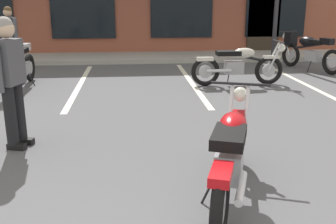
% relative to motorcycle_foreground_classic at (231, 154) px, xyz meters
% --- Properties ---
extents(ground_plane, '(80.00, 80.00, 0.00)m').
position_rel_motorcycle_foreground_classic_xyz_m(ground_plane, '(-0.80, 1.61, -0.46)').
color(ground_plane, '#515154').
extents(sidewalk_kerb, '(22.00, 1.80, 0.14)m').
position_rel_motorcycle_foreground_classic_xyz_m(sidewalk_kerb, '(-0.80, 9.08, -0.39)').
color(sidewalk_kerb, '#A8A59E').
rests_on(sidewalk_kerb, ground_plane).
extents(painted_stall_lines, '(12.83, 4.80, 0.01)m').
position_rel_motorcycle_foreground_classic_xyz_m(painted_stall_lines, '(-0.80, 5.48, -0.46)').
color(painted_stall_lines, silver).
rests_on(painted_stall_lines, ground_plane).
extents(motorcycle_foreground_classic, '(1.02, 2.03, 0.98)m').
position_rel_motorcycle_foreground_classic_xyz_m(motorcycle_foreground_classic, '(0.00, 0.00, 0.00)').
color(motorcycle_foreground_classic, black).
rests_on(motorcycle_foreground_classic, ground_plane).
extents(motorcycle_red_sportbike, '(2.11, 0.66, 0.98)m').
position_rel_motorcycle_foreground_classic_xyz_m(motorcycle_red_sportbike, '(1.46, 5.06, 0.00)').
color(motorcycle_red_sportbike, black).
rests_on(motorcycle_red_sportbike, ground_plane).
extents(motorcycle_silver_naked, '(0.66, 2.11, 0.98)m').
position_rel_motorcycle_foreground_classic_xyz_m(motorcycle_silver_naked, '(-3.30, 5.15, 0.07)').
color(motorcycle_silver_naked, black).
rests_on(motorcycle_silver_naked, ground_plane).
extents(motorcycle_blue_standard, '(1.11, 1.99, 0.98)m').
position_rel_motorcycle_foreground_classic_xyz_m(motorcycle_blue_standard, '(3.84, 6.82, 0.07)').
color(motorcycle_blue_standard, black).
rests_on(motorcycle_blue_standard, ground_plane).
extents(person_in_black_shirt, '(0.35, 0.60, 1.68)m').
position_rel_motorcycle_foreground_classic_xyz_m(person_in_black_shirt, '(-2.43, 1.63, 0.49)').
color(person_in_black_shirt, black).
rests_on(person_in_black_shirt, ground_plane).
extents(person_in_shorts_foreground, '(0.53, 0.45, 1.68)m').
position_rel_motorcycle_foreground_classic_xyz_m(person_in_shorts_foreground, '(-4.07, 7.46, 0.49)').
color(person_in_shorts_foreground, black).
rests_on(person_in_shorts_foreground, ground_plane).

